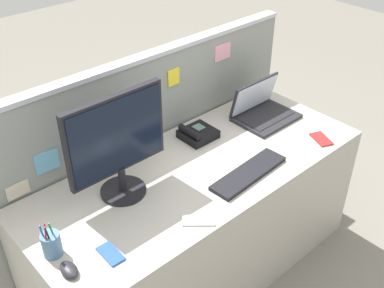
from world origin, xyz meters
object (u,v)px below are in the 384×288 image
(keyboard_main, at_px, (249,173))
(pen_cup, at_px, (51,244))
(laptop, at_px, (262,109))
(cell_phone_red_case, at_px, (321,139))
(cell_phone_blue_case, at_px, (111,254))
(desk_phone, at_px, (197,134))
(cell_phone_white_slab, at_px, (199,221))
(computer_mouse_right_hand, at_px, (69,270))
(desktop_monitor, at_px, (117,142))

(keyboard_main, relative_size, pen_cup, 2.47)
(laptop, bearing_deg, keyboard_main, -145.00)
(cell_phone_red_case, bearing_deg, cell_phone_blue_case, -160.23)
(desk_phone, distance_m, pen_cup, 1.03)
(pen_cup, xyz_separation_m, cell_phone_white_slab, (0.56, -0.25, -0.05))
(computer_mouse_right_hand, xyz_separation_m, pen_cup, (0.00, 0.13, 0.04))
(computer_mouse_right_hand, relative_size, cell_phone_white_slab, 0.69)
(keyboard_main, xyz_separation_m, pen_cup, (-0.97, 0.18, 0.04))
(laptop, bearing_deg, desk_phone, 168.99)
(desk_phone, distance_m, cell_phone_white_slab, 0.66)
(laptop, relative_size, desk_phone, 1.96)
(pen_cup, bearing_deg, desktop_monitor, 17.72)
(desktop_monitor, relative_size, keyboard_main, 1.12)
(desk_phone, bearing_deg, computer_mouse_right_hand, -159.98)
(computer_mouse_right_hand, height_order, pen_cup, pen_cup)
(cell_phone_blue_case, bearing_deg, laptop, 14.92)
(keyboard_main, distance_m, cell_phone_white_slab, 0.41)
(desktop_monitor, relative_size, computer_mouse_right_hand, 5.07)
(cell_phone_white_slab, bearing_deg, laptop, -23.53)
(laptop, bearing_deg, pen_cup, -173.91)
(pen_cup, xyz_separation_m, cell_phone_red_case, (1.50, -0.23, -0.05))
(pen_cup, height_order, cell_phone_red_case, pen_cup)
(computer_mouse_right_hand, distance_m, pen_cup, 0.13)
(laptop, bearing_deg, computer_mouse_right_hand, -168.98)
(computer_mouse_right_hand, height_order, cell_phone_red_case, computer_mouse_right_hand)
(keyboard_main, distance_m, cell_phone_blue_case, 0.80)
(laptop, xyz_separation_m, pen_cup, (-1.44, -0.15, 0.00))
(desk_phone, distance_m, cell_phone_blue_case, 0.92)
(desktop_monitor, xyz_separation_m, cell_phone_blue_case, (-0.26, -0.30, -0.28))
(cell_phone_blue_case, bearing_deg, desk_phone, 26.57)
(desktop_monitor, xyz_separation_m, cell_phone_white_slab, (0.13, -0.39, -0.28))
(pen_cup, relative_size, cell_phone_red_case, 1.38)
(keyboard_main, distance_m, computer_mouse_right_hand, 0.97)
(computer_mouse_right_hand, distance_m, cell_phone_red_case, 1.50)
(keyboard_main, height_order, cell_phone_white_slab, keyboard_main)
(keyboard_main, relative_size, cell_phone_white_slab, 3.13)
(laptop, height_order, computer_mouse_right_hand, laptop)
(desktop_monitor, height_order, cell_phone_red_case, desktop_monitor)
(desktop_monitor, bearing_deg, desk_phone, 9.99)
(desk_phone, bearing_deg, pen_cup, -166.62)
(desk_phone, relative_size, cell_phone_blue_case, 1.43)
(cell_phone_red_case, bearing_deg, desktop_monitor, -176.17)
(computer_mouse_right_hand, height_order, cell_phone_blue_case, computer_mouse_right_hand)
(pen_cup, distance_m, cell_phone_white_slab, 0.62)
(desktop_monitor, relative_size, cell_phone_red_case, 3.81)
(cell_phone_blue_case, bearing_deg, cell_phone_white_slab, -12.61)
(cell_phone_white_slab, bearing_deg, keyboard_main, -37.65)
(keyboard_main, bearing_deg, cell_phone_red_case, -9.52)
(keyboard_main, height_order, computer_mouse_right_hand, computer_mouse_right_hand)
(desktop_monitor, relative_size, desk_phone, 2.81)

